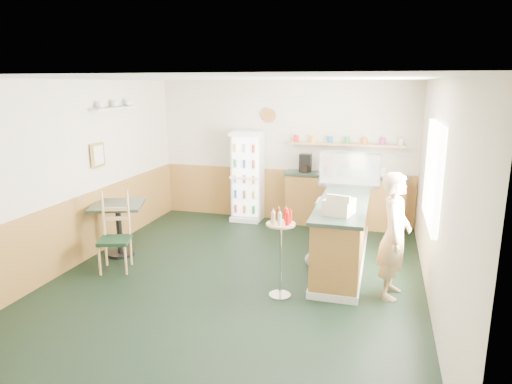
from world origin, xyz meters
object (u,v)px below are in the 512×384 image
(cash_register, at_px, (339,207))
(condiment_stand, at_px, (281,241))
(cafe_chair, at_px, (117,229))
(cafe_table, at_px, (119,219))
(shopkeeper, at_px, (394,236))
(display_case, at_px, (350,169))
(drinks_fridge, at_px, (247,176))

(cash_register, height_order, condiment_stand, cash_register)
(condiment_stand, bearing_deg, cafe_chair, 173.90)
(cafe_table, height_order, cafe_chair, cafe_chair)
(cafe_chair, bearing_deg, cafe_table, 100.79)
(shopkeeper, bearing_deg, cafe_table, 93.00)
(display_case, relative_size, cafe_chair, 0.85)
(cash_register, height_order, cafe_chair, cash_register)
(display_case, height_order, cafe_table, display_case)
(drinks_fridge, xyz_separation_m, condiment_stand, (1.37, -3.14, -0.13))
(cash_register, height_order, cafe_table, cash_register)
(cafe_table, bearing_deg, cafe_chair, -59.72)
(display_case, distance_m, cafe_table, 3.78)
(display_case, height_order, shopkeeper, shopkeeper)
(display_case, distance_m, condiment_stand, 2.39)
(drinks_fridge, distance_m, condiment_stand, 3.43)
(shopkeeper, bearing_deg, condiment_stand, 114.08)
(cash_register, distance_m, cafe_chair, 3.18)
(condiment_stand, distance_m, cafe_chair, 2.49)
(drinks_fridge, bearing_deg, shopkeeper, -45.10)
(drinks_fridge, xyz_separation_m, shopkeeper, (2.73, -2.74, -0.08))
(condiment_stand, bearing_deg, cash_register, 35.22)
(drinks_fridge, xyz_separation_m, cash_register, (2.03, -2.68, 0.23))
(drinks_fridge, relative_size, cafe_table, 1.81)
(condiment_stand, xyz_separation_m, cafe_table, (-2.74, 0.73, -0.16))
(drinks_fridge, height_order, cafe_table, drinks_fridge)
(drinks_fridge, bearing_deg, condiment_stand, -66.41)
(shopkeeper, bearing_deg, drinks_fridge, 52.43)
(drinks_fridge, relative_size, display_case, 1.82)
(display_case, xyz_separation_m, cafe_chair, (-3.13, -1.97, -0.69))
(cash_register, distance_m, cafe_table, 3.45)
(cafe_chair, bearing_deg, display_case, 12.65)
(cafe_table, xyz_separation_m, cafe_chair, (0.27, -0.46, 0.00))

